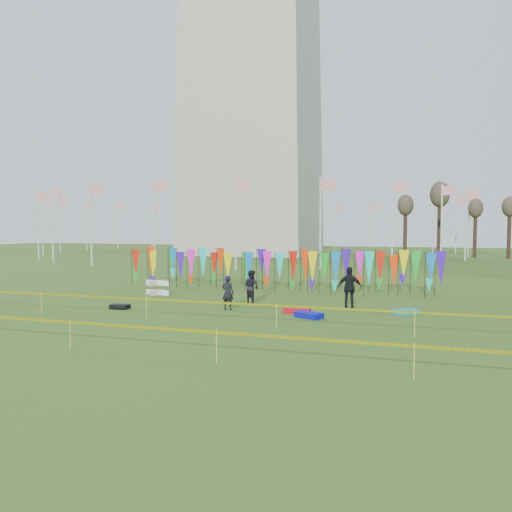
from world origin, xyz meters
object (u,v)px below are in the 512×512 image
(box_kite, at_px, (157,288))
(kite_bag_red, at_px, (297,311))
(person_right, at_px, (350,288))
(kite_bag_black, at_px, (120,307))
(person_mid, at_px, (251,287))
(kite_bag_teal, at_px, (405,312))
(person_left, at_px, (228,293))
(kite_bag_blue, at_px, (309,315))

(box_kite, xyz_separation_m, kite_bag_red, (8.45, -3.17, -0.31))
(person_right, relative_size, kite_bag_black, 2.27)
(person_mid, bearing_deg, box_kite, 14.77)
(person_right, xyz_separation_m, kite_bag_black, (-9.82, -3.16, -0.85))
(box_kite, bearing_deg, kite_bag_teal, -8.88)
(box_kite, bearing_deg, kite_bag_red, -20.55)
(box_kite, xyz_separation_m, person_left, (5.32, -3.22, 0.34))
(box_kite, bearing_deg, person_left, -31.22)
(person_left, distance_m, kite_bag_blue, 4.00)
(person_mid, xyz_separation_m, kite_bag_red, (2.62, -1.71, -0.72))
(box_kite, distance_m, kite_bag_red, 9.03)
(kite_bag_blue, bearing_deg, person_left, 166.90)
(box_kite, relative_size, kite_bag_black, 1.00)
(person_mid, distance_m, kite_bag_black, 6.08)
(kite_bag_black, relative_size, kite_bag_teal, 0.78)
(person_right, xyz_separation_m, kite_bag_blue, (-1.26, -2.80, -0.83))
(box_kite, distance_m, person_left, 6.23)
(person_left, bearing_deg, box_kite, -29.20)
(person_mid, relative_size, person_right, 0.87)
(person_right, bearing_deg, box_kite, -11.58)
(kite_bag_blue, bearing_deg, person_right, 65.69)
(person_mid, relative_size, kite_bag_red, 1.47)
(box_kite, height_order, kite_bag_teal, box_kite)
(kite_bag_black, distance_m, kite_bag_teal, 12.48)
(person_mid, bearing_deg, person_right, -149.58)
(person_mid, bearing_deg, kite_bag_teal, -155.76)
(kite_bag_red, bearing_deg, person_right, 43.03)
(box_kite, distance_m, kite_bag_teal, 13.00)
(person_left, distance_m, kite_bag_black, 4.91)
(person_left, bearing_deg, kite_bag_black, 16.94)
(box_kite, bearing_deg, person_right, -7.21)
(kite_bag_black, bearing_deg, box_kite, 97.78)
(kite_bag_blue, height_order, kite_bag_black, kite_bag_blue)
(person_right, distance_m, kite_bag_teal, 2.65)
(person_left, xyz_separation_m, kite_bag_blue, (3.85, -0.90, -0.64))
(person_right, height_order, kite_bag_red, person_right)
(box_kite, height_order, kite_bag_black, box_kite)
(kite_bag_red, xyz_separation_m, kite_bag_black, (-7.84, -1.31, -0.01))
(person_left, bearing_deg, person_mid, -104.16)
(kite_bag_teal, bearing_deg, person_left, -170.82)
(person_mid, bearing_deg, kite_bag_red, 175.55)
(box_kite, bearing_deg, kite_bag_black, -82.22)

